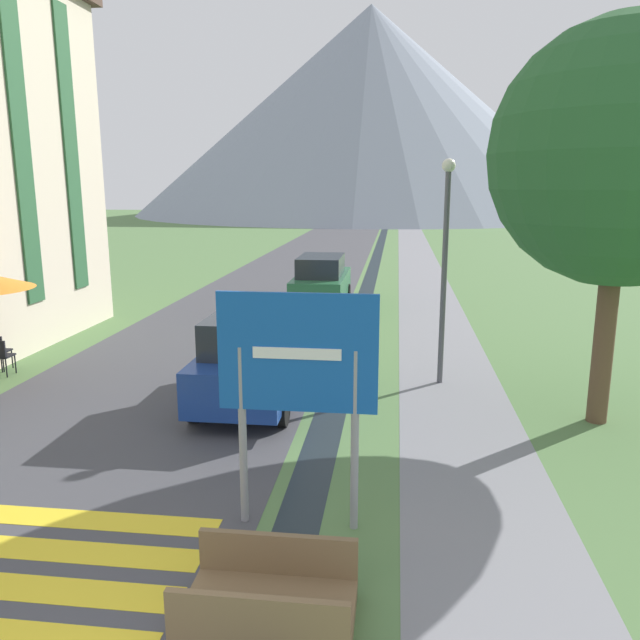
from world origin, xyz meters
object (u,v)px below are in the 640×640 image
object	(u,v)px
road_sign	(297,374)
streetlamp	(445,252)
parked_car_near	(252,358)
parked_car_far	(321,281)
footbridge	(269,601)
cafe_chair_far_left	(0,354)
tree_by_path	(622,155)

from	to	relation	value
road_sign	streetlamp	distance (m)	6.58
parked_car_near	parked_car_far	size ratio (longest dim) A/B	0.89
footbridge	parked_car_far	distance (m)	16.37
road_sign	parked_car_near	world-z (taller)	road_sign
parked_car_near	streetlamp	bearing A→B (deg)	24.81
road_sign	parked_car_near	xyz separation A→B (m)	(-1.61, 4.41, -1.10)
cafe_chair_far_left	streetlamp	world-z (taller)	streetlamp
parked_car_far	streetlamp	bearing A→B (deg)	-66.50
streetlamp	road_sign	bearing A→B (deg)	-109.39
streetlamp	tree_by_path	bearing A→B (deg)	-36.07
road_sign	parked_car_far	size ratio (longest dim) A/B	0.68
footbridge	streetlamp	world-z (taller)	streetlamp
footbridge	streetlamp	bearing A→B (deg)	74.72
road_sign	streetlamp	world-z (taller)	streetlamp
footbridge	cafe_chair_far_left	size ratio (longest dim) A/B	2.00
cafe_chair_far_left	parked_car_far	bearing A→B (deg)	83.52
parked_car_near	parked_car_far	bearing A→B (deg)	89.06
parked_car_far	tree_by_path	world-z (taller)	tree_by_path
parked_car_far	road_sign	bearing A→B (deg)	-84.29
footbridge	parked_car_far	size ratio (longest dim) A/B	0.39
parked_car_near	cafe_chair_far_left	size ratio (longest dim) A/B	4.59
parked_car_near	tree_by_path	bearing A→B (deg)	-1.97
road_sign	footbridge	distance (m)	2.55
parked_car_far	cafe_chair_far_left	world-z (taller)	parked_car_far
road_sign	parked_car_near	size ratio (longest dim) A/B	0.77
footbridge	streetlamp	distance (m)	8.68
road_sign	cafe_chair_far_left	world-z (taller)	road_sign
road_sign	footbridge	xyz separation A→B (m)	(-0.01, -1.82, -1.78)
tree_by_path	road_sign	bearing A→B (deg)	-139.33
footbridge	tree_by_path	world-z (taller)	tree_by_path
road_sign	streetlamp	size ratio (longest dim) A/B	0.63
parked_car_far	cafe_chair_far_left	distance (m)	10.98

